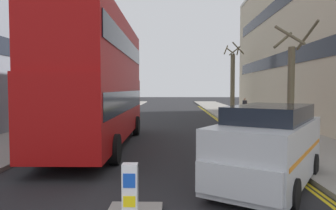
{
  "coord_description": "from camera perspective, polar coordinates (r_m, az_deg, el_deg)",
  "views": [
    {
      "loc": [
        0.81,
        -3.56,
        2.57
      ],
      "look_at": [
        0.5,
        11.0,
        1.8
      ],
      "focal_mm": 33.34,
      "sensor_mm": 36.0,
      "label": 1
    }
  ],
  "objects": [
    {
      "name": "street_tree_near",
      "position": [
        14.66,
        21.62,
        3.08
      ],
      "size": [
        1.8,
        1.79,
        5.3
      ],
      "color": "#6B6047",
      "rests_on": "sidewalk_right"
    },
    {
      "name": "pedestrian_far",
      "position": [
        27.58,
        13.83,
        -0.36
      ],
      "size": [
        0.34,
        0.22,
        1.62
      ],
      "color": "#2D2D38",
      "rests_on": "sidewalk_right"
    },
    {
      "name": "taxi_minivan",
      "position": [
        8.66,
        17.78,
        -7.1
      ],
      "size": [
        4.1,
        5.08,
        2.12
      ],
      "color": "silver",
      "rests_on": "ground"
    },
    {
      "name": "kerb_line_outer",
      "position": [
        18.11,
        12.7,
        -5.2
      ],
      "size": [
        0.1,
        56.0,
        0.01
      ],
      "primitive_type": "cube",
      "color": "yellow",
      "rests_on": "ground"
    },
    {
      "name": "kerb_line_inner",
      "position": [
        18.07,
        12.2,
        -5.2
      ],
      "size": [
        0.1,
        56.0,
        0.01
      ],
      "primitive_type": "cube",
      "color": "yellow",
      "rests_on": "ground"
    },
    {
      "name": "street_tree_mid",
      "position": [
        31.24,
        11.73,
        4.32
      ],
      "size": [
        2.02,
        2.01,
        6.83
      ],
      "color": "#6B6047",
      "rests_on": "sidewalk_right"
    },
    {
      "name": "sidewalk_left",
      "position": [
        21.03,
        -19.18,
        -3.97
      ],
      "size": [
        4.0,
        80.0,
        0.14
      ],
      "primitive_type": "cube",
      "color": "gray",
      "rests_on": "ground"
    },
    {
      "name": "keep_left_bollard",
      "position": [
        5.96,
        -6.95,
        -16.22
      ],
      "size": [
        0.36,
        0.28,
        1.11
      ],
      "color": "silver",
      "rests_on": "traffic_island"
    },
    {
      "name": "sidewalk_right",
      "position": [
        20.52,
        17.35,
        -4.11
      ],
      "size": [
        4.0,
        80.0,
        0.14
      ],
      "primitive_type": "cube",
      "color": "gray",
      "rests_on": "ground"
    },
    {
      "name": "double_decker_bus_away",
      "position": [
        14.1,
        -12.4,
        4.82
      ],
      "size": [
        2.92,
        10.84,
        5.64
      ],
      "color": "#B20F0F",
      "rests_on": "ground"
    }
  ]
}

